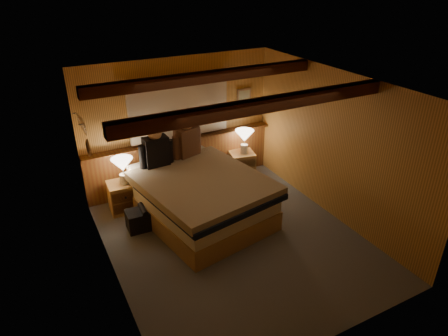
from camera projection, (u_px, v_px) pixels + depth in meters
floor at (234, 239)px, 6.12m from camera, size 4.20×4.20×0.00m
ceiling at (236, 86)px, 5.04m from camera, size 4.20×4.20×0.00m
wall_back at (179, 124)px, 7.24m from camera, size 3.60×0.00×3.60m
wall_left at (105, 201)px, 4.84m from camera, size 0.00×4.20×4.20m
wall_right at (334, 146)px, 6.33m from camera, size 0.00×4.20×4.20m
wall_front at (339, 256)px, 3.92m from camera, size 3.60×0.00×3.60m
wainscot at (182, 160)px, 7.51m from camera, size 3.60×0.23×0.94m
curtain_window at (179, 108)px, 7.04m from camera, size 2.18×0.09×1.11m
ceiling_beams at (230, 90)px, 5.20m from camera, size 3.60×1.65×0.16m
coat_rail at (82, 124)px, 5.90m from camera, size 0.05×0.55×0.24m
framed_print at (244, 95)px, 7.63m from camera, size 0.30×0.04×0.25m
bed at (200, 197)px, 6.48m from camera, size 2.07×2.51×0.77m
nightstand_left at (123, 197)px, 6.77m from camera, size 0.49×0.44×0.52m
nightstand_right at (242, 164)px, 7.88m from camera, size 0.54×0.50×0.51m
lamp_left at (122, 166)px, 6.49m from camera, size 0.35×0.35×0.46m
lamp_right at (244, 137)px, 7.61m from camera, size 0.36×0.36×0.47m
person_left at (156, 150)px, 6.58m from camera, size 0.59×0.25×0.72m
person_right at (187, 140)px, 6.93m from camera, size 0.59×0.35×0.74m
duffel_bag at (144, 218)px, 6.34m from camera, size 0.55×0.34×0.38m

